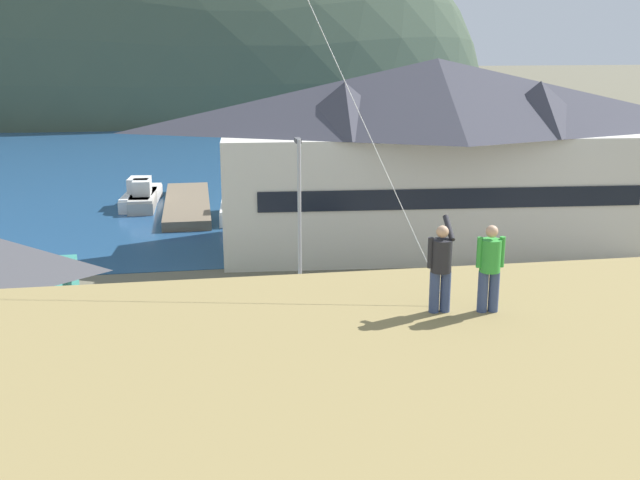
{
  "coord_description": "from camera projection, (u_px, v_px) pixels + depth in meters",
  "views": [
    {
      "loc": [
        -3.69,
        -21.59,
        12.25
      ],
      "look_at": [
        1.33,
        9.0,
        3.87
      ],
      "focal_mm": 42.32,
      "sensor_mm": 36.0,
      "label": 1
    }
  ],
  "objects": [
    {
      "name": "parked_car_mid_row_near",
      "position": [
        364.0,
        316.0,
        31.17
      ],
      "size": [
        4.31,
        2.27,
        1.82
      ],
      "color": "black",
      "rests_on": "parking_lot_pad"
    },
    {
      "name": "ground_plane",
      "position": [
        325.0,
        429.0,
        24.34
      ],
      "size": [
        600.0,
        600.0,
        0.0
      ],
      "primitive_type": "plane",
      "color": "#66604C"
    },
    {
      "name": "moored_boat_outer_mooring",
      "position": [
        233.0,
        209.0,
        52.24
      ],
      "size": [
        2.15,
        5.65,
        2.16
      ],
      "color": "silver",
      "rests_on": "ground"
    },
    {
      "name": "parking_light_pole",
      "position": [
        299.0,
        216.0,
        33.3
      ],
      "size": [
        0.24,
        0.78,
        7.9
      ],
      "color": "#ADADB2",
      "rests_on": "parking_lot_pad"
    },
    {
      "name": "parked_car_front_row_end",
      "position": [
        79.0,
        416.0,
        22.97
      ],
      "size": [
        4.25,
        2.15,
        1.82
      ],
      "color": "#B28923",
      "rests_on": "parking_lot_pad"
    },
    {
      "name": "moored_boat_wharfside",
      "position": [
        143.0,
        199.0,
        55.53
      ],
      "size": [
        1.92,
        5.66,
        2.16
      ],
      "color": "#A8A399",
      "rests_on": "ground"
    },
    {
      "name": "storage_shed_waterside",
      "position": [
        311.0,
        207.0,
        44.4
      ],
      "size": [
        5.28,
        5.28,
        4.86
      ],
      "color": "#338475",
      "rests_on": "ground"
    },
    {
      "name": "wharf_dock",
      "position": [
        187.0,
        205.0,
        55.23
      ],
      "size": [
        3.2,
        13.57,
        0.7
      ],
      "color": "#70604C",
      "rests_on": "ground"
    },
    {
      "name": "person_kite_flyer",
      "position": [
        441.0,
        265.0,
        14.52
      ],
      "size": [
        0.52,
        0.65,
        1.86
      ],
      "color": "#384770",
      "rests_on": "grassy_hill_foreground"
    },
    {
      "name": "far_hill_center_saddle",
      "position": [
        125.0,
        108.0,
        134.15
      ],
      "size": [
        130.63,
        70.7,
        87.56
      ],
      "primitive_type": "ellipsoid",
      "color": "#42513D",
      "rests_on": "ground"
    },
    {
      "name": "moored_boat_inner_slip",
      "position": [
        141.0,
        196.0,
        56.56
      ],
      "size": [
        2.88,
        6.93,
        2.16
      ],
      "color": "silver",
      "rests_on": "ground"
    },
    {
      "name": "bay_water",
      "position": [
        232.0,
        154.0,
        81.5
      ],
      "size": [
        360.0,
        84.0,
        0.03
      ],
      "primitive_type": "cube",
      "color": "navy",
      "rests_on": "ground"
    },
    {
      "name": "parked_car_lone_by_shed",
      "position": [
        295.0,
        398.0,
        24.16
      ],
      "size": [
        4.33,
        2.31,
        1.82
      ],
      "color": "slate",
      "rests_on": "parking_lot_pad"
    },
    {
      "name": "person_companion",
      "position": [
        490.0,
        266.0,
        14.54
      ],
      "size": [
        0.55,
        0.4,
        1.74
      ],
      "color": "#384770",
      "rests_on": "grassy_hill_foreground"
    },
    {
      "name": "harbor_lodge",
      "position": [
        435.0,
        149.0,
        44.26
      ],
      "size": [
        26.84,
        11.87,
        11.06
      ],
      "color": "beige",
      "rests_on": "ground"
    },
    {
      "name": "parking_lot_pad",
      "position": [
        303.0,
        364.0,
        29.09
      ],
      "size": [
        40.0,
        20.0,
        0.1
      ],
      "primitive_type": "cube",
      "color": "gray",
      "rests_on": "ground"
    }
  ]
}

